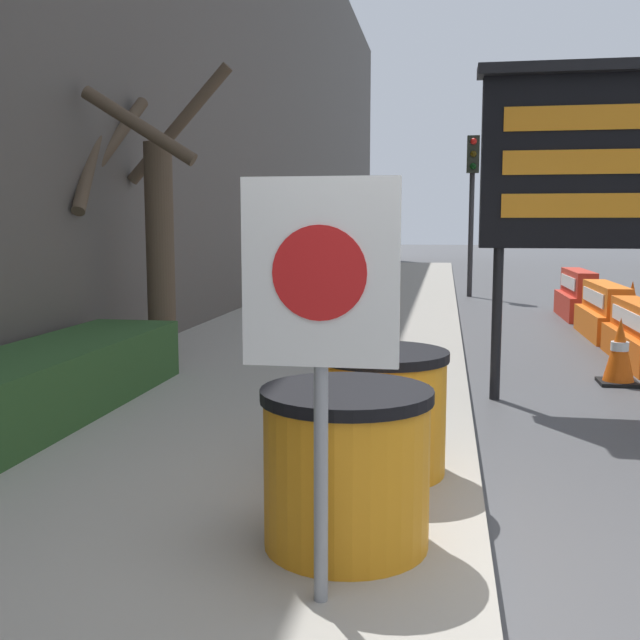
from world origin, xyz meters
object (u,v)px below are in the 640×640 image
object	(u,v)px
jersey_barrier_orange_near	(605,314)
barrel_drum_foreground	(346,467)
barrel_drum_middle	(381,411)
traffic_cone_far	(632,305)
traffic_cone_mid	(620,352)
warning_sign	(320,307)
jersey_barrier_red_striped	(578,297)
traffic_light_near_curb	(472,181)
message_board	(585,161)

from	to	relation	value
jersey_barrier_orange_near	barrel_drum_foreground	bearing A→B (deg)	-109.02
barrel_drum_middle	traffic_cone_far	world-z (taller)	barrel_drum_middle
jersey_barrier_orange_near	traffic_cone_mid	distance (m)	3.59
warning_sign	jersey_barrier_red_striped	size ratio (longest dim) A/B	0.92
barrel_drum_foreground	traffic_light_near_curb	world-z (taller)	traffic_light_near_curb
traffic_cone_mid	traffic_light_near_curb	xyz separation A→B (m)	(-1.29, 9.69, 2.37)
warning_sign	jersey_barrier_red_striped	distance (m)	11.83
jersey_barrier_red_striped	traffic_cone_mid	size ratio (longest dim) A/B	2.63
barrel_drum_middle	jersey_barrier_orange_near	bearing A→B (deg)	68.81
warning_sign	message_board	bearing A→B (deg)	68.61
barrel_drum_foreground	traffic_light_near_curb	xyz separation A→B (m)	(1.05, 14.54, 2.18)
jersey_barrier_orange_near	jersey_barrier_red_striped	size ratio (longest dim) A/B	1.01
barrel_drum_middle	traffic_cone_mid	bearing A→B (deg)	58.67
warning_sign	traffic_light_near_curb	world-z (taller)	traffic_light_near_curb
barrel_drum_foreground	traffic_cone_far	bearing A→B (deg)	69.54
barrel_drum_foreground	barrel_drum_middle	size ratio (longest dim) A/B	1.00
message_board	traffic_cone_far	world-z (taller)	message_board
message_board	traffic_cone_far	xyz separation A→B (m)	(1.80, 5.55, -1.92)
message_board	jersey_barrier_orange_near	world-z (taller)	message_board
barrel_drum_middle	warning_sign	world-z (taller)	warning_sign
warning_sign	jersey_barrier_orange_near	xyz separation A→B (m)	(2.93, 9.00, -1.04)
barrel_drum_foreground	jersey_barrier_red_striped	size ratio (longest dim) A/B	0.44
barrel_drum_middle	message_board	bearing A→B (deg)	59.23
barrel_drum_foreground	jersey_barrier_orange_near	world-z (taller)	barrel_drum_foreground
traffic_cone_mid	jersey_barrier_orange_near	bearing A→B (deg)	81.12
jersey_barrier_red_striped	traffic_light_near_curb	bearing A→B (deg)	116.42
warning_sign	traffic_cone_mid	xyz separation A→B (m)	(2.37, 5.45, -1.04)
warning_sign	jersey_barrier_orange_near	distance (m)	9.52
barrel_drum_middle	traffic_cone_mid	distance (m)	4.36
message_board	jersey_barrier_orange_near	xyz separation A→B (m)	(1.16, 4.49, -1.95)
warning_sign	traffic_cone_far	size ratio (longest dim) A/B	2.22
jersey_barrier_red_striped	traffic_cone_mid	distance (m)	6.00
barrel_drum_middle	traffic_light_near_curb	distance (m)	13.62
traffic_cone_far	traffic_light_near_curb	xyz separation A→B (m)	(-2.48, 5.08, 2.33)
traffic_light_near_curb	jersey_barrier_orange_near	bearing A→B (deg)	-73.26
barrel_drum_middle	jersey_barrier_red_striped	world-z (taller)	barrel_drum_middle
traffic_cone_mid	traffic_light_near_curb	world-z (taller)	traffic_light_near_curb
message_board	jersey_barrier_red_striped	world-z (taller)	message_board
traffic_cone_mid	traffic_cone_far	xyz separation A→B (m)	(1.19, 4.61, 0.03)
barrel_drum_foreground	jersey_barrier_red_striped	world-z (taller)	barrel_drum_foreground
barrel_drum_middle	traffic_cone_far	bearing A→B (deg)	67.49
jersey_barrier_orange_near	message_board	bearing A→B (deg)	-104.51
traffic_cone_far	traffic_light_near_curb	bearing A→B (deg)	116.04
traffic_cone_mid	traffic_cone_far	size ratio (longest dim) A/B	0.92
jersey_barrier_orange_near	traffic_cone_mid	bearing A→B (deg)	-98.88
jersey_barrier_orange_near	traffic_light_near_curb	bearing A→B (deg)	106.74
traffic_cone_far	warning_sign	bearing A→B (deg)	-109.50
barrel_drum_middle	traffic_light_near_curb	world-z (taller)	traffic_light_near_curb
warning_sign	jersey_barrier_red_striped	xyz separation A→B (m)	(2.93, 11.42, -1.01)
barrel_drum_middle	traffic_cone_far	xyz separation A→B (m)	(3.45, 8.33, -0.15)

